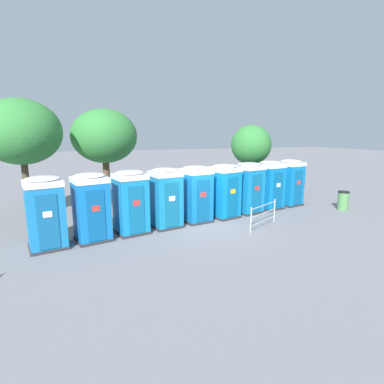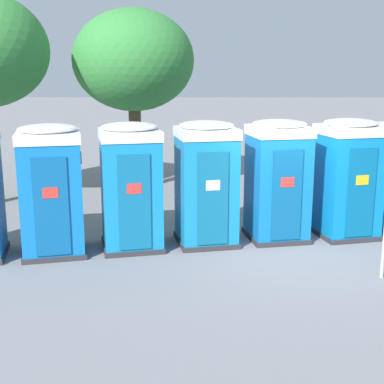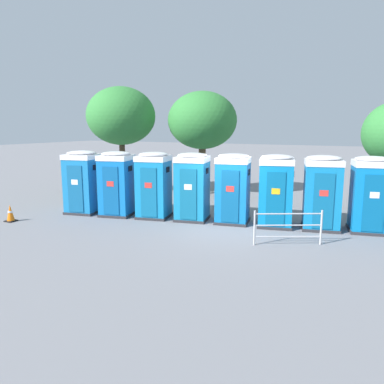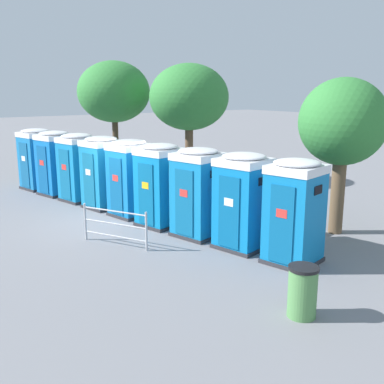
% 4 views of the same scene
% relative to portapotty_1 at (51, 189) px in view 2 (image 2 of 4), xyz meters
% --- Properties ---
extents(ground_plane, '(120.00, 120.00, 0.00)m').
position_rel_portapotty_1_xyz_m(ground_plane, '(4.63, 0.38, -1.28)').
color(ground_plane, slate).
extents(portapotty_1, '(1.45, 1.45, 2.54)m').
position_rel_portapotty_1_xyz_m(portapotty_1, '(0.00, 0.00, 0.00)').
color(portapotty_1, '#2D2D33').
rests_on(portapotty_1, ground).
extents(portapotty_2, '(1.42, 1.43, 2.54)m').
position_rel_portapotty_1_xyz_m(portapotty_2, '(1.49, 0.35, 0.00)').
color(portapotty_2, '#2D2D33').
rests_on(portapotty_2, ground).
extents(portapotty_3, '(1.40, 1.42, 2.54)m').
position_rel_portapotty_1_xyz_m(portapotty_3, '(3.00, 0.67, 0.00)').
color(portapotty_3, '#2D2D33').
rests_on(portapotty_3, ground).
extents(portapotty_4, '(1.39, 1.40, 2.54)m').
position_rel_portapotty_1_xyz_m(portapotty_4, '(4.50, 0.98, 0.00)').
color(portapotty_4, '#2D2D33').
rests_on(portapotty_4, ground).
extents(portapotty_5, '(1.43, 1.44, 2.54)m').
position_rel_portapotty_1_xyz_m(portapotty_5, '(6.02, 1.20, 0.00)').
color(portapotty_5, '#2D2D33').
rests_on(portapotty_5, ground).
extents(street_tree_1, '(3.50, 3.50, 5.25)m').
position_rel_portapotty_1_xyz_m(street_tree_1, '(0.97, 5.80, 2.49)').
color(street_tree_1, brown).
rests_on(street_tree_1, ground).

